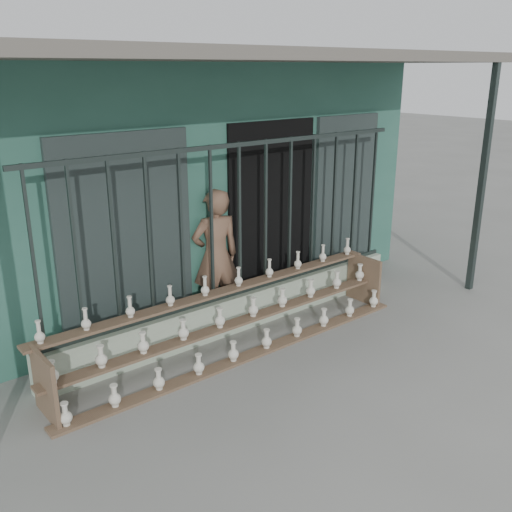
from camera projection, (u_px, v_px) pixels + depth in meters
ground at (316, 369)px, 6.03m from camera, size 60.00×60.00×0.00m
workshop_building at (122, 165)px, 8.63m from camera, size 7.40×6.60×3.21m
parapet_wall at (240, 310)px, 6.91m from camera, size 5.00×0.20×0.45m
security_fence at (240, 221)px, 6.56m from camera, size 5.00×0.04×1.80m
shelf_rack at (237, 320)px, 6.35m from camera, size 4.50×0.68×0.85m
elderly_woman at (216, 256)px, 6.95m from camera, size 0.68×0.51×1.67m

